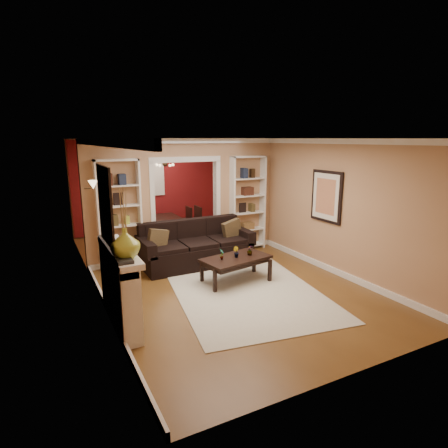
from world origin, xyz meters
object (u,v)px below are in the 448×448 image
bookshelf_left (119,215)px  dining_table (167,229)px  bookshelf_right (247,203)px  sofa (196,244)px  coffee_table (236,269)px  fireplace (121,286)px

bookshelf_left → dining_table: 2.57m
bookshelf_right → sofa: bearing=-160.2°
sofa → bookshelf_left: size_ratio=1.06×
coffee_table → fireplace: 2.43m
bookshelf_left → fireplace: size_ratio=1.35×
sofa → dining_table: bearing=86.8°
sofa → bookshelf_left: 1.73m
coffee_table → bookshelf_right: size_ratio=0.56×
coffee_table → dining_table: 3.64m
sofa → dining_table: 2.39m
sofa → dining_table: (0.13, 2.38, -0.19)m
sofa → coffee_table: bearing=-77.4°
bookshelf_left → fireplace: bookshelf_left is taller
bookshelf_left → dining_table: bearing=48.0°
sofa → coffee_table: 1.32m
sofa → bookshelf_right: 1.84m
sofa → fireplace: size_ratio=1.43×
fireplace → dining_table: fireplace is taller
bookshelf_left → fireplace: 2.65m
bookshelf_right → fireplace: bookshelf_right is taller
bookshelf_right → fireplace: (-3.64, -2.53, -0.57)m
dining_table → coffee_table: bearing=-177.6°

